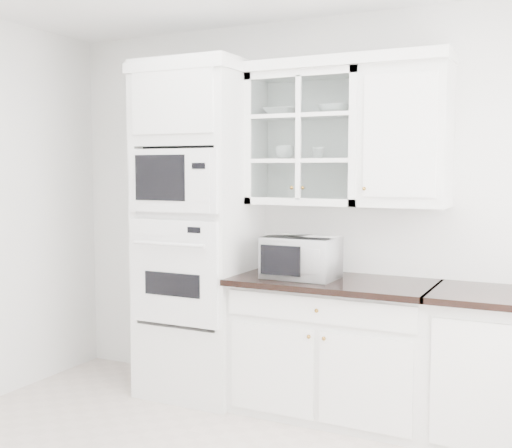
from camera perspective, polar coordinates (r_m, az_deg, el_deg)
The scene contains 12 objects.
room_shell at distance 3.41m, azimuth -3.15°, elevation 7.18°, with size 4.00×3.50×2.70m.
oven_column at distance 4.66m, azimuth -5.16°, elevation -0.58°, with size 0.76×0.68×2.40m.
base_cabinet_run at distance 4.38m, azimuth 6.90°, elevation -10.76°, with size 1.32×0.67×0.92m.
extra_base_cabinet at distance 4.17m, azimuth 20.24°, elevation -11.83°, with size 0.72×0.67×0.92m.
upper_cabinet_glass at distance 4.44m, azimuth 4.61°, elevation 7.55°, with size 0.80×0.33×0.90m.
upper_cabinet_solid at distance 4.24m, azimuth 13.19°, elevation 7.57°, with size 0.55×0.33×0.90m, color white.
crown_molding at distance 4.51m, azimuth 3.26°, elevation 13.72°, with size 2.14×0.38×0.07m, color white.
countertop_microwave at distance 4.29m, azimuth 4.10°, elevation -2.95°, with size 0.48×0.40×0.28m, color white.
bowl_a at distance 4.54m, azimuth 2.30°, elevation 9.90°, with size 0.24×0.24×0.06m, color white.
bowl_b at distance 4.41m, azimuth 6.96°, elevation 10.06°, with size 0.21×0.21×0.07m, color white.
cup_a at distance 4.49m, azimuth 2.54°, elevation 6.37°, with size 0.12×0.12×0.10m, color white.
cup_b at distance 4.40m, azimuth 5.56°, elevation 6.28°, with size 0.09×0.09×0.08m, color white.
Camera 1 is at (1.68, -2.54, 1.64)m, focal length 45.00 mm.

